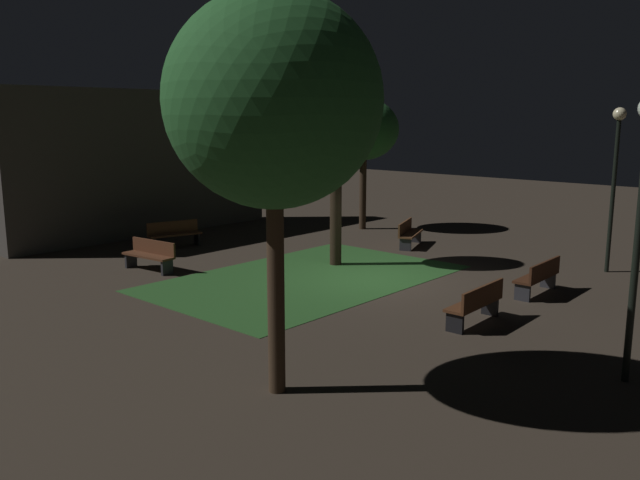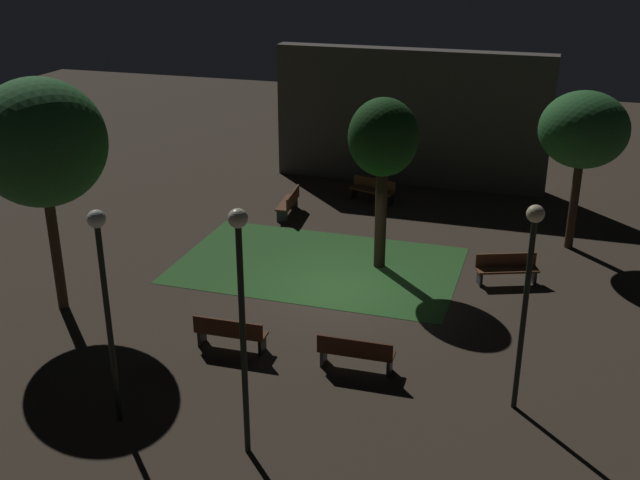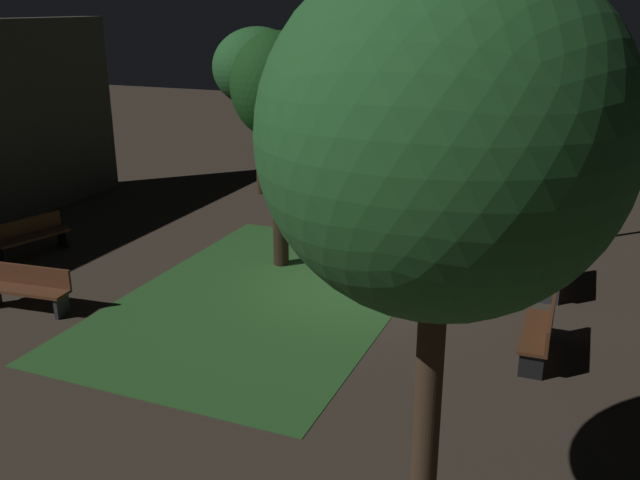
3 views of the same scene
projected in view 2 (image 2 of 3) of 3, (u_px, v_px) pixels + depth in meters
name	position (u px, v px, depth m)	size (l,w,h in m)	color
ground_plane	(337.00, 290.00, 21.96)	(60.00, 60.00, 0.00)	#3D3328
grass_lawn	(318.00, 265.00, 23.59)	(8.59, 5.42, 0.01)	#2D6028
bench_corner	(230.00, 332.00, 18.69)	(1.81, 0.52, 0.88)	#512D19
bench_back_row	(356.00, 352.00, 17.81)	(1.81, 0.52, 0.88)	#422314
bench_path_side	(289.00, 202.00, 27.61)	(0.66, 1.84, 0.88)	brown
bench_near_trees	(507.00, 268.00, 22.25)	(1.85, 1.10, 0.88)	brown
bench_front_right	(373.00, 189.00, 29.00)	(1.86, 0.95, 0.88)	brown
tree_back_right	(584.00, 131.00, 23.49)	(2.74, 2.74, 5.11)	#38281C
tree_back_left	(41.00, 143.00, 19.22)	(3.33, 3.33, 6.30)	#423021
tree_right_canopy	(383.00, 140.00, 22.03)	(2.06, 2.06, 5.23)	#2D2116
lamp_post_plaza_west	(104.00, 283.00, 14.97)	(0.36, 0.36, 4.73)	black
lamp_post_plaza_east	(528.00, 275.00, 15.40)	(0.36, 0.36, 4.66)	black
lamp_post_path_center	(241.00, 296.00, 13.90)	(0.36, 0.36, 5.13)	black
building_wall_backdrop	(410.00, 118.00, 30.34)	(10.91, 0.80, 5.38)	#4C4742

